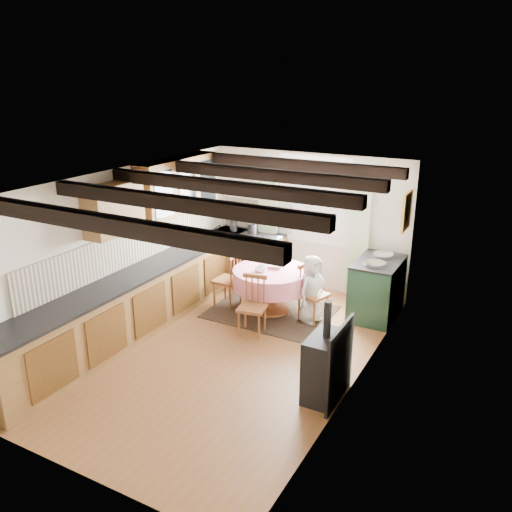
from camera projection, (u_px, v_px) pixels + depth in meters
The scene contains 40 objects.
floor at pixel (229, 350), 7.37m from camera, with size 3.60×5.50×0.00m, color brown.
ceiling at pixel (226, 180), 6.59m from camera, with size 3.60×5.50×0.00m, color white.
wall_back at pixel (309, 221), 9.27m from camera, with size 3.60×0.00×2.40m, color silver.
wall_front at pixel (66, 365), 4.69m from camera, with size 3.60×0.00×2.40m, color silver.
wall_left at pixel (123, 249), 7.79m from camera, with size 0.00×5.50×2.40m, color silver.
wall_right at pixel (359, 296), 6.17m from camera, with size 0.00×5.50×2.40m, color silver.
beam_a at pixel (114, 225), 4.95m from camera, with size 3.60×0.16×0.16m, color black.
beam_b at pixel (178, 203), 5.78m from camera, with size 3.60×0.16×0.16m, color black.
beam_c at pixel (226, 187), 6.62m from camera, with size 3.60×0.16×0.16m, color black.
beam_d at pixel (263, 174), 7.45m from camera, with size 3.60×0.16×0.16m, color black.
beam_e at pixel (292, 164), 8.28m from camera, with size 3.60×0.16×0.16m, color black.
splash_left at pixel (138, 244), 8.03m from camera, with size 0.02×4.50×0.55m, color beige.
splash_back at pixel (258, 215), 9.70m from camera, with size 1.40×0.02×0.55m, color beige.
base_cabinet_left at pixel (143, 301), 7.90m from camera, with size 0.60×5.30×0.88m, color brown.
base_cabinet_back at pixel (248, 258), 9.74m from camera, with size 1.30×0.60×0.88m, color brown.
worktop_left at pixel (142, 272), 7.74m from camera, with size 0.64×5.30×0.04m, color black.
worktop_back at pixel (248, 234), 9.57m from camera, with size 1.30×0.64×0.04m, color black.
wall_cabinet_glass at pixel (179, 186), 8.46m from camera, with size 0.34×1.80×0.90m, color brown.
wall_cabinet_solid at pixel (113, 209), 7.23m from camera, with size 0.34×0.90×0.70m, color brown.
window_frame at pixel (315, 200), 9.08m from camera, with size 1.34×0.03×1.54m, color white.
window_pane at pixel (315, 200), 9.08m from camera, with size 1.20×0.01×1.40m, color white.
curtain_left at pixel (268, 223), 9.55m from camera, with size 0.35×0.10×2.10m, color beige.
curtain_right at pixel (359, 236), 8.79m from camera, with size 0.35×0.10×2.10m, color beige.
curtain_rod at pixel (314, 166), 8.81m from camera, with size 0.03×0.03×2.00m, color black.
wall_picture at pixel (407, 211), 7.93m from camera, with size 0.04×0.50×0.60m, color gold.
wall_plate at pixel (368, 200), 8.60m from camera, with size 0.30×0.30×0.02m, color silver.
rug at pixel (271, 312), 8.55m from camera, with size 1.88×1.46×0.01m, color black.
dining_table at pixel (271, 291), 8.43m from camera, with size 1.21×1.21×0.73m, color pink, non-canonical shape.
chair_near at pixel (252, 306), 7.70m from camera, with size 0.38×0.40×0.89m, color #945124, non-canonical shape.
chair_left at pixel (227, 278), 8.68m from camera, with size 0.40×0.42×0.94m, color #945124, non-canonical shape.
chair_right at pixel (314, 293), 8.12m from camera, with size 0.40×0.42×0.93m, color #945124, non-canonical shape.
aga_range at pixel (377, 288), 8.28m from camera, with size 0.66×1.03×0.95m, color #173423, non-canonical shape.
cast_iron_stove at pixel (326, 350), 6.11m from camera, with size 0.37×0.62×1.25m, color black, non-canonical shape.
child_far at pixel (282, 269), 8.96m from camera, with size 0.37×0.24×1.02m, color #3C535A.
child_right at pixel (311, 289), 8.07m from camera, with size 0.53×0.34×1.07m, color silver.
bowl_a at pixel (276, 266), 8.40m from camera, with size 0.24×0.24×0.06m, color silver.
bowl_b at pixel (260, 270), 8.23m from camera, with size 0.18×0.18×0.06m, color silver.
cup at pixel (261, 268), 8.24m from camera, with size 0.11×0.11×0.10m, color silver.
canister_tall at pixel (234, 225), 9.66m from camera, with size 0.13×0.13×0.23m, color #262628.
canister_wide at pixel (252, 229), 9.49m from camera, with size 0.17×0.17×0.19m, color #262628.
Camera 1 is at (3.44, -5.57, 3.66)m, focal length 37.05 mm.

